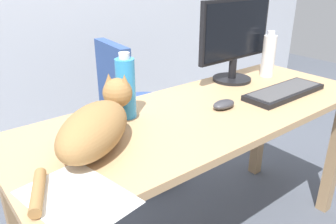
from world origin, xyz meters
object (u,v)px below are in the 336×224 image
at_px(office_chair, 137,123).
at_px(monitor, 235,37).
at_px(keyboard, 284,92).
at_px(water_bottle, 269,56).
at_px(computer_mouse, 224,104).
at_px(cat, 97,125).
at_px(spray_bottle, 126,88).

bearing_deg(office_chair, monitor, -61.07).
relative_size(keyboard, water_bottle, 1.79).
relative_size(keyboard, computer_mouse, 4.00).
relative_size(office_chair, monitor, 1.89).
height_order(keyboard, water_bottle, water_bottle).
bearing_deg(keyboard, water_bottle, 52.71).
relative_size(cat, water_bottle, 2.04).
xyz_separation_m(water_bottle, spray_bottle, (-0.89, 0.01, 0.01)).
height_order(monitor, spray_bottle, monitor).
height_order(computer_mouse, water_bottle, water_bottle).
bearing_deg(office_chair, computer_mouse, -92.77).
bearing_deg(cat, spray_bottle, 36.66).
distance_m(office_chair, computer_mouse, 0.83).
bearing_deg(spray_bottle, water_bottle, -0.66).
bearing_deg(office_chair, spray_bottle, -125.41).
xyz_separation_m(monitor, cat, (-0.89, -0.21, -0.15)).
bearing_deg(computer_mouse, office_chair, 87.23).
distance_m(office_chair, monitor, 0.82).
bearing_deg(computer_mouse, water_bottle, 18.14).
xyz_separation_m(monitor, keyboard, (0.03, -0.30, -0.21)).
distance_m(cat, spray_bottle, 0.26).
relative_size(cat, computer_mouse, 4.56).
bearing_deg(keyboard, monitor, 95.82).
bearing_deg(cat, monitor, 13.26).
distance_m(keyboard, cat, 0.93).
xyz_separation_m(office_chair, water_bottle, (0.49, -0.57, 0.47)).
bearing_deg(computer_mouse, cat, 177.35).
distance_m(monitor, cat, 0.93).
bearing_deg(monitor, computer_mouse, -143.33).
bearing_deg(water_bottle, office_chair, 130.41).
bearing_deg(keyboard, cat, 174.62).
bearing_deg(monitor, keyboard, -84.18).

